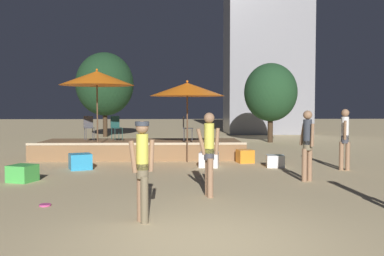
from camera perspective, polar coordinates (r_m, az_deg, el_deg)
The scene contains 20 objects.
ground_plane at distance 6.20m, azimuth 1.62°, elevation -15.14°, with size 120.00×120.00×0.00m, color #D1B784.
wooden_deck at distance 16.62m, azimuth -6.81°, elevation -2.77°, with size 7.67×3.21×0.66m.
patio_umbrella_0 at distance 14.69m, azimuth -0.63°, elevation 5.16°, with size 2.58×2.58×2.82m.
patio_umbrella_1 at distance 15.23m, azimuth -12.56°, elevation 6.49°, with size 2.56×2.56×3.23m.
cube_seat_0 at distance 13.83m, azimuth 11.05°, elevation -4.35°, with size 0.62×0.62×0.38m.
cube_seat_1 at distance 13.61m, azimuth 2.29°, elevation -4.24°, with size 0.69×0.69×0.46m.
cube_seat_2 at distance 11.79m, azimuth -21.67°, elevation -5.63°, with size 0.75×0.75×0.43m.
cube_seat_3 at distance 14.74m, azimuth 7.09°, elevation -3.75°, with size 0.60×0.60×0.44m.
cube_seat_4 at distance 13.54m, azimuth -14.67°, elevation -4.34°, with size 0.82×0.82×0.48m.
person_1 at distance 11.34m, azimuth 15.12°, elevation -1.82°, with size 0.30×0.49×1.82m.
person_2 at distance 7.13m, azimuth -6.64°, elevation -5.04°, with size 0.44×0.28×1.68m.
person_3 at distance 9.07m, azimuth 2.30°, elevation -3.01°, with size 0.52×0.30×1.79m.
person_4 at distance 13.65m, azimuth 19.71°, elevation -1.03°, with size 0.30×0.58×1.85m.
bistro_chair_0 at distance 15.92m, azimuth -0.86°, elevation 0.29°, with size 0.40×0.40×0.90m.
bistro_chair_1 at distance 16.63m, azimuth -10.11°, elevation 0.36°, with size 0.47×0.47×0.90m.
bistro_chair_2 at distance 16.76m, azimuth -13.60°, elevation 0.34°, with size 0.44×0.45×0.90m.
frisbee_disc at distance 8.85m, azimuth -19.00°, elevation -9.68°, with size 0.22×0.22×0.03m.
background_tree_0 at distance 27.67m, azimuth -11.56°, elevation 5.75°, with size 3.62×3.62×5.33m.
background_tree_1 at distance 23.27m, azimuth 10.44°, elevation 4.69°, with size 2.82×2.82×4.24m.
distant_building at distance 31.85m, azimuth 9.93°, elevation 12.84°, with size 5.79×4.08×14.91m.
Camera 1 is at (-0.39, -5.88, 1.92)m, focal length 40.00 mm.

